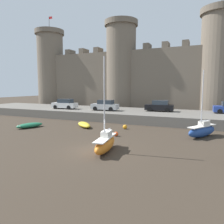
# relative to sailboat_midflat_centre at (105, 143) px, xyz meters

# --- Properties ---
(ground_plane) EXTENTS (160.00, 160.00, 0.00)m
(ground_plane) POSITION_rel_sailboat_midflat_centre_xyz_m (-0.61, 0.17, -0.67)
(ground_plane) COLOR #382D23
(quay_road) EXTENTS (65.08, 10.00, 1.26)m
(quay_road) POSITION_rel_sailboat_midflat_centre_xyz_m (-0.61, 16.90, -0.04)
(quay_road) COLOR #666059
(quay_road) RESTS_ON ground
(castle) EXTENTS (59.65, 6.57, 20.76)m
(castle) POSITION_rel_sailboat_midflat_centre_xyz_m (-0.61, 27.12, 7.08)
(castle) COLOR #706354
(castle) RESTS_ON ground
(sailboat_midflat_centre) EXTENTS (1.48, 4.10, 7.04)m
(sailboat_midflat_centre) POSITION_rel_sailboat_midflat_centre_xyz_m (0.00, 0.00, 0.00)
(sailboat_midflat_centre) COLOR orange
(sailboat_midflat_centre) RESTS_ON ground
(rowboat_near_channel_right) EXTENTS (2.10, 3.44, 0.58)m
(rowboat_near_channel_right) POSITION_rel_sailboat_midflat_centre_xyz_m (-12.45, 5.06, -0.37)
(rowboat_near_channel_right) COLOR #1E6B47
(rowboat_near_channel_right) RESTS_ON ground
(rowboat_foreground_right) EXTENTS (3.17, 3.02, 0.59)m
(rowboat_foreground_right) POSITION_rel_sailboat_midflat_centre_xyz_m (-6.72, 8.05, -0.36)
(rowboat_foreground_right) COLOR yellow
(rowboat_foreground_right) RESTS_ON ground
(sailboat_midflat_left) EXTENTS (2.91, 4.15, 6.44)m
(sailboat_midflat_left) POSITION_rel_sailboat_midflat_centre_xyz_m (6.54, 8.18, 0.00)
(sailboat_midflat_left) COLOR #234793
(sailboat_midflat_left) RESTS_ON ground
(mooring_buoy_near_shore) EXTENTS (0.50, 0.50, 0.50)m
(mooring_buoy_near_shore) POSITION_rel_sailboat_midflat_centre_xyz_m (-1.75, 8.92, -0.42)
(mooring_buoy_near_shore) COLOR orange
(mooring_buoy_near_shore) RESTS_ON ground
(mooring_buoy_near_channel) EXTENTS (0.44, 0.44, 0.44)m
(mooring_buoy_near_channel) POSITION_rel_sailboat_midflat_centre_xyz_m (-1.26, 5.09, -0.45)
(mooring_buoy_near_channel) COLOR #E04C1E
(mooring_buoy_near_channel) RESTS_ON ground
(mooring_buoy_off_centre) EXTENTS (0.50, 0.50, 0.50)m
(mooring_buoy_off_centre) POSITION_rel_sailboat_midflat_centre_xyz_m (-2.52, 4.77, -0.42)
(mooring_buoy_off_centre) COLOR #E04C1E
(mooring_buoy_off_centre) RESTS_ON ground
(car_quay_centre_east) EXTENTS (4.20, 2.07, 1.62)m
(car_quay_centre_east) POSITION_rel_sailboat_midflat_centre_xyz_m (0.40, 17.75, 1.37)
(car_quay_centre_east) COLOR black
(car_quay_centre_east) RESTS_ON quay_road
(car_quay_west) EXTENTS (4.20, 2.07, 1.62)m
(car_quay_west) POSITION_rel_sailboat_midflat_centre_xyz_m (-14.65, 15.18, 1.37)
(car_quay_west) COLOR silver
(car_quay_west) RESTS_ON quay_road
(car_quay_centre_west) EXTENTS (4.20, 2.07, 1.62)m
(car_quay_centre_west) POSITION_rel_sailboat_midflat_centre_xyz_m (-7.47, 15.55, 1.37)
(car_quay_centre_west) COLOR #B2B5B7
(car_quay_centre_west) RESTS_ON quay_road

